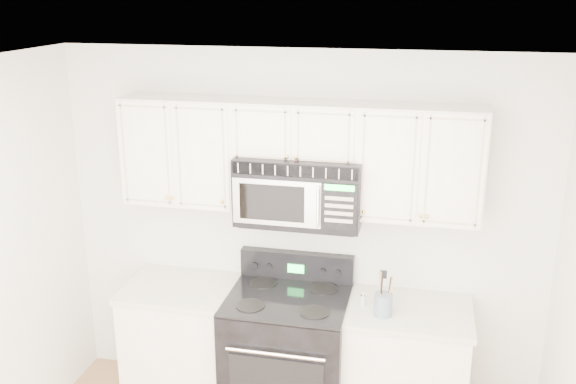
# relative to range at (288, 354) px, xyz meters

# --- Properties ---
(room) EXTENTS (3.51, 3.51, 2.61)m
(room) POSITION_rel_range_xyz_m (0.02, -1.40, 0.82)
(room) COLOR #9F7F58
(room) RESTS_ON ground
(base_cabinet_left) EXTENTS (0.86, 0.65, 0.92)m
(base_cabinet_left) POSITION_rel_range_xyz_m (-0.78, 0.04, -0.06)
(base_cabinet_left) COLOR white
(base_cabinet_left) RESTS_ON ground
(base_cabinet_right) EXTENTS (0.86, 0.65, 0.92)m
(base_cabinet_right) POSITION_rel_range_xyz_m (0.82, 0.04, -0.06)
(base_cabinet_right) COLOR white
(base_cabinet_right) RESTS_ON ground
(range) EXTENTS (0.84, 0.76, 1.14)m
(range) POSITION_rel_range_xyz_m (0.00, 0.00, 0.00)
(range) COLOR black
(range) RESTS_ON ground
(upper_cabinets) EXTENTS (2.44, 0.37, 0.75)m
(upper_cabinets) POSITION_rel_range_xyz_m (0.02, 0.19, 1.45)
(upper_cabinets) COLOR white
(upper_cabinets) RESTS_ON ground
(microwave) EXTENTS (0.84, 0.47, 0.47)m
(microwave) POSITION_rel_range_xyz_m (0.06, 0.14, 1.20)
(microwave) COLOR black
(microwave) RESTS_ON ground
(utensil_crock) EXTENTS (0.12, 0.12, 0.32)m
(utensil_crock) POSITION_rel_range_xyz_m (0.66, -0.09, 0.52)
(utensil_crock) COLOR slate
(utensil_crock) RESTS_ON base_cabinet_right
(shaker_salt) EXTENTS (0.04, 0.04, 0.09)m
(shaker_salt) POSITION_rel_range_xyz_m (0.62, -0.01, 0.48)
(shaker_salt) COLOR #BDBDBD
(shaker_salt) RESTS_ON base_cabinet_right
(shaker_pepper) EXTENTS (0.04, 0.04, 0.09)m
(shaker_pepper) POSITION_rel_range_xyz_m (0.52, 0.02, 0.48)
(shaker_pepper) COLOR #BDBDBD
(shaker_pepper) RESTS_ON base_cabinet_right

